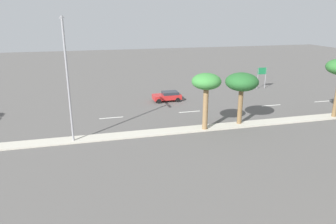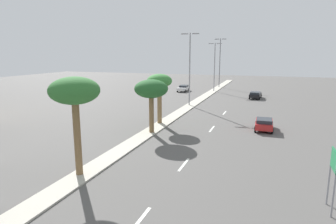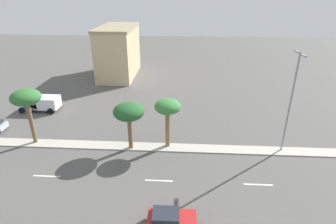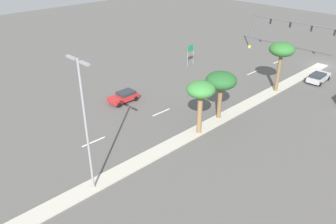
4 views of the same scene
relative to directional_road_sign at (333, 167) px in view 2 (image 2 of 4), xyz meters
The scene contains 16 objects.
ground_plane 25.75m from the directional_road_sign, 127.19° to the left, with size 160.00×160.00×0.00m, color #565451.
median_curb 34.62m from the directional_road_sign, 116.65° to the left, with size 1.80×94.08×0.12m, color #B7B2A3.
lane_stripe_inboard 10.62m from the directional_road_sign, 154.96° to the right, with size 0.20×2.80×0.01m, color silver.
lane_stripe_leading 10.41m from the directional_road_sign, 157.66° to the left, with size 0.20×2.80×0.01m, color silver.
lane_stripe_right 18.15m from the directional_road_sign, 121.34° to the left, with size 0.20×2.80×0.01m, color silver.
lane_stripe_front 26.88m from the directional_road_sign, 110.46° to the left, with size 0.20×2.80×0.01m, color silver.
directional_road_sign is the anchor object (origin of this frame).
palm_tree_outboard 16.08m from the directional_road_sign, behind, with size 3.38×3.38×6.83m.
palm_tree_front 19.14m from the directional_road_sign, 142.86° to the left, with size 3.55×3.55×5.67m.
palm_tree_right 22.55m from the directional_road_sign, 135.12° to the left, with size 3.01×3.01×5.94m.
street_lamp_leading 33.43m from the directional_road_sign, 118.36° to the left, with size 2.90×0.24×11.49m.
street_lamp_trailing 51.38m from the directional_road_sign, 107.38° to the left, with size 2.90×0.24×10.59m.
street_lamp_center 59.94m from the directional_road_sign, 105.12° to the left, with size 2.90×0.24×11.94m.
sedan_red_front 17.31m from the directional_road_sign, 102.66° to the left, with size 2.01×3.92×1.36m.
sedan_black_left 41.41m from the directional_road_sign, 98.16° to the left, with size 2.26×4.48×1.31m.
sedan_white_trailing 51.67m from the directional_road_sign, 115.06° to the left, with size 2.03×4.54×1.36m.
Camera 2 is at (11.98, -0.54, 8.43)m, focal length 31.29 mm.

